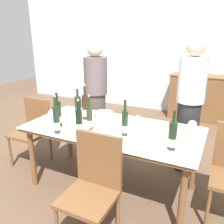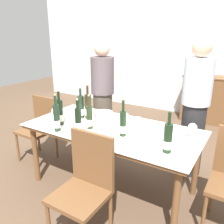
{
  "view_description": "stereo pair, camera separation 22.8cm",
  "coord_description": "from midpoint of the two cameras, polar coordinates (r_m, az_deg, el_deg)",
  "views": [
    {
      "loc": [
        1.03,
        -2.12,
        1.71
      ],
      "look_at": [
        0.0,
        0.0,
        0.92
      ],
      "focal_mm": 38.0,
      "sensor_mm": 36.0,
      "label": 1
    },
    {
      "loc": [
        1.23,
        -2.01,
        1.71
      ],
      "look_at": [
        0.0,
        0.0,
        0.92
      ],
      "focal_mm": 38.0,
      "sensor_mm": 36.0,
      "label": 2
    }
  ],
  "objects": [
    {
      "name": "wine_glass_1",
      "position": [
        2.41,
        21.41,
        -3.66
      ],
      "size": [
        0.09,
        0.09,
        0.16
      ],
      "color": "white",
      "rests_on": "dining_table"
    },
    {
      "name": "ground_plane",
      "position": [
        2.91,
        2.36,
        -17.5
      ],
      "size": [
        12.0,
        12.0,
        0.0
      ],
      "primitive_type": "plane",
      "color": "brown"
    },
    {
      "name": "wine_glass_4",
      "position": [
        2.54,
        8.81,
        -1.99
      ],
      "size": [
        0.07,
        0.07,
        0.13
      ],
      "color": "white",
      "rests_on": "dining_table"
    },
    {
      "name": "person_guest_left",
      "position": [
        3.02,
        21.36,
        0.4
      ],
      "size": [
        0.33,
        0.33,
        1.66
      ],
      "color": "#262628",
      "rests_on": "ground_plane"
    },
    {
      "name": "back_wall",
      "position": [
        5.35,
        19.9,
        14.13
      ],
      "size": [
        8.0,
        0.1,
        2.8
      ],
      "color": "silver",
      "rests_on": "ground_plane"
    },
    {
      "name": "wine_glass_3",
      "position": [
        2.6,
        5.77,
        -1.18
      ],
      "size": [
        0.08,
        0.08,
        0.14
      ],
      "color": "white",
      "rests_on": "dining_table"
    },
    {
      "name": "chair_left_end",
      "position": [
        3.41,
        -15.12,
        -2.87
      ],
      "size": [
        0.42,
        0.42,
        0.87
      ],
      "color": "brown",
      "rests_on": "ground_plane"
    },
    {
      "name": "wine_bottle_7",
      "position": [
        2.32,
        5.46,
        -2.91
      ],
      "size": [
        0.06,
        0.06,
        0.38
      ],
      "color": "black",
      "rests_on": "dining_table"
    },
    {
      "name": "dining_table",
      "position": [
        2.57,
        2.55,
        -5.3
      ],
      "size": [
        1.87,
        0.91,
        0.74
      ],
      "color": "brown",
      "rests_on": "ground_plane"
    },
    {
      "name": "wine_bottle_4",
      "position": [
        2.48,
        -2.85,
        -1.37
      ],
      "size": [
        0.06,
        0.06,
        0.37
      ],
      "color": "#28381E",
      "rests_on": "dining_table"
    },
    {
      "name": "sideboard_cabinet",
      "position": [
        5.1,
        26.19,
        2.35
      ],
      "size": [
        1.52,
        0.46,
        0.91
      ],
      "color": "brown",
      "rests_on": "ground_plane"
    },
    {
      "name": "wine_bottle_0",
      "position": [
        2.08,
        16.38,
        -6.28
      ],
      "size": [
        0.08,
        0.08,
        0.36
      ],
      "color": "black",
      "rests_on": "dining_table"
    },
    {
      "name": "wine_bottle_3",
      "position": [
        2.4,
        -5.46,
        -2.15
      ],
      "size": [
        0.07,
        0.07,
        0.36
      ],
      "color": "black",
      "rests_on": "dining_table"
    },
    {
      "name": "wine_bottle_2",
      "position": [
        2.46,
        -10.62,
        -1.54
      ],
      "size": [
        0.06,
        0.06,
        0.4
      ],
      "color": "#1E3323",
      "rests_on": "dining_table"
    },
    {
      "name": "ice_bucket",
      "position": [
        2.49,
        0.56,
        -1.97
      ],
      "size": [
        0.2,
        0.2,
        0.19
      ],
      "color": "silver",
      "rests_on": "dining_table"
    },
    {
      "name": "chair_near_front",
      "position": [
        2.06,
        -3.08,
        -16.43
      ],
      "size": [
        0.42,
        0.42,
        0.93
      ],
      "color": "brown",
      "rests_on": "ground_plane"
    },
    {
      "name": "wine_bottle_1",
      "position": [
        2.65,
        -10.08,
        -0.25
      ],
      "size": [
        0.08,
        0.08,
        0.39
      ],
      "color": "black",
      "rests_on": "dining_table"
    },
    {
      "name": "wine_bottle_5",
      "position": [
        2.79,
        -3.48,
        1.17
      ],
      "size": [
        0.08,
        0.08,
        0.41
      ],
      "color": "#332314",
      "rests_on": "dining_table"
    },
    {
      "name": "wine_glass_2",
      "position": [
        2.81,
        -11.39,
        0.07
      ],
      "size": [
        0.08,
        0.08,
        0.14
      ],
      "color": "white",
      "rests_on": "dining_table"
    },
    {
      "name": "person_host",
      "position": [
        3.48,
        -0.38,
        3.47
      ],
      "size": [
        0.33,
        0.33,
        1.61
      ],
      "color": "#51473D",
      "rests_on": "ground_plane"
    },
    {
      "name": "wine_glass_0",
      "position": [
        2.31,
        -3.83,
        -3.38
      ],
      "size": [
        0.08,
        0.08,
        0.15
      ],
      "color": "white",
      "rests_on": "dining_table"
    },
    {
      "name": "wine_bottle_6",
      "position": [
        2.81,
        -5.2,
        1.05
      ],
      "size": [
        0.07,
        0.07,
        0.36
      ],
      "color": "#1E3323",
      "rests_on": "dining_table"
    }
  ]
}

